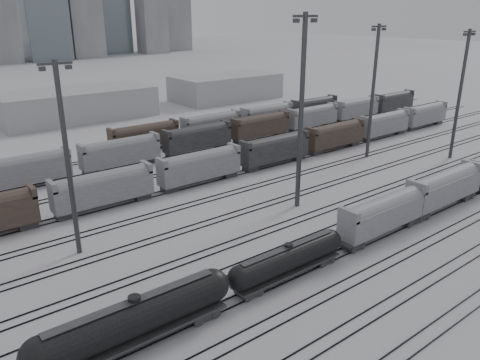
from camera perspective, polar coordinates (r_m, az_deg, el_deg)
ground at (r=52.84m, az=7.39°, el=-11.77°), size 900.00×900.00×0.00m
tracks at (r=64.65m, az=-3.68°, el=-5.36°), size 220.00×71.50×0.16m
tank_car_a at (r=42.77m, az=-12.56°, el=-16.16°), size 19.16×3.19×4.73m
tank_car_b at (r=51.67m, az=5.89°, el=-9.57°), size 15.91×2.65×3.93m
hopper_car_a at (r=63.00m, az=17.08°, el=-3.78°), size 14.73×2.93×5.27m
hopper_car_b at (r=74.81m, az=23.65°, el=-0.69°), size 15.65×3.11×5.60m
light_mast_b at (r=56.21m, az=-20.33°, el=2.65°), size 3.66×0.59×22.87m
light_mast_c at (r=66.85m, az=7.48°, el=8.51°), size 4.41×0.71×27.57m
light_mast_d at (r=94.98m, az=15.92°, el=10.60°), size 4.09×0.65×25.54m
light_mast_e at (r=100.04m, az=25.25°, el=9.65°), size 3.95×0.63×24.66m
bg_string_near at (r=79.02m, az=-4.91°, el=1.50°), size 151.00×3.00×5.60m
bg_string_mid at (r=97.12m, az=-5.19°, el=4.97°), size 151.00×3.00×5.60m
bg_string_far at (r=113.32m, az=0.05°, el=7.20°), size 66.00×3.00×5.60m
warehouse_mid at (r=135.15m, az=-19.24°, el=8.69°), size 40.00×18.00×8.00m
warehouse_right at (r=158.23m, az=-1.71°, el=11.25°), size 35.00×18.00×8.00m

